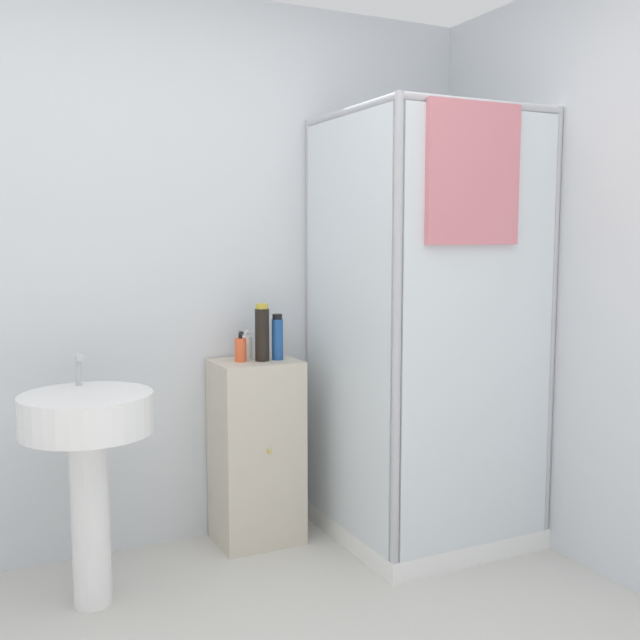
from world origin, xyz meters
TOP-DOWN VIEW (x-y plane):
  - wall_back at (0.00, 1.70)m, footprint 6.40×0.06m
  - shower_enclosure at (1.19, 1.17)m, footprint 0.84×0.87m
  - vanity_cabinet at (0.50, 1.51)m, footprint 0.38×0.33m
  - sink at (-0.29, 1.22)m, footprint 0.50×0.50m
  - soap_dispenser at (0.43, 1.51)m, footprint 0.05×0.05m
  - shampoo_bottle_tall_black at (0.53, 1.49)m, footprint 0.06×0.06m
  - shampoo_bottle_blue at (0.60, 1.49)m, footprint 0.05×0.05m
  - lotion_bottle_white at (0.48, 1.55)m, footprint 0.05×0.05m

SIDE VIEW (x-z plane):
  - vanity_cabinet at x=0.50m, z-range 0.00..0.85m
  - shower_enclosure at x=1.19m, z-range -0.41..1.56m
  - sink at x=-0.29m, z-range 0.16..1.12m
  - lotion_bottle_white at x=0.48m, z-range 0.84..0.98m
  - soap_dispenser at x=0.43m, z-range 0.84..0.98m
  - shampoo_bottle_blue at x=0.60m, z-range 0.85..1.06m
  - shampoo_bottle_tall_black at x=0.53m, z-range 0.85..1.11m
  - wall_back at x=0.00m, z-range 0.00..2.50m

